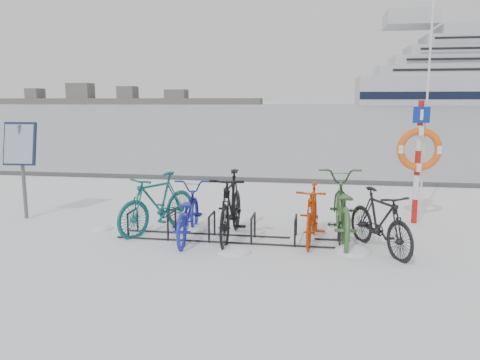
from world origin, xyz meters
name	(u,v)px	position (x,y,z in m)	size (l,w,h in m)	color
ground	(232,240)	(0.00, 0.00, 0.00)	(900.00, 900.00, 0.00)	white
ice_sheet	(313,107)	(0.00, 155.00, 0.01)	(400.00, 298.00, 0.02)	#A0ACB5
quay_edge	(268,180)	(0.00, 5.90, 0.05)	(400.00, 0.25, 0.10)	#3F3F42
bike_rack	(232,230)	(0.00, 0.00, 0.18)	(4.00, 0.48, 0.46)	black
info_board	(20,150)	(-4.42, 0.78, 1.41)	(0.67, 0.29, 1.95)	#595B5E
lifebuoy_station	(419,150)	(3.32, 1.63, 1.45)	(0.83, 0.23, 4.32)	#B5140E
shoreline	(109,99)	(-122.02, 260.00, 2.79)	(180.00, 12.00, 9.50)	#4B4B4B
bike_0	(158,201)	(-1.45, 0.34, 0.55)	(0.52, 1.84, 1.11)	#115756
bike_1	(187,210)	(-0.79, 0.01, 0.49)	(0.65, 1.86, 0.98)	#1D24A0
bike_2	(231,204)	(-0.04, 0.11, 0.60)	(0.57, 2.01, 1.21)	black
bike_3	(312,212)	(1.35, 0.18, 0.51)	(0.48, 1.69, 1.01)	#B43106
bike_4	(342,205)	(1.85, 0.41, 0.59)	(0.78, 2.25, 1.18)	#376332
bike_5	(380,219)	(2.42, -0.17, 0.51)	(0.48, 1.71, 1.03)	black
snow_drifts	(261,243)	(0.51, -0.08, 0.00)	(5.00, 1.93, 0.21)	white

